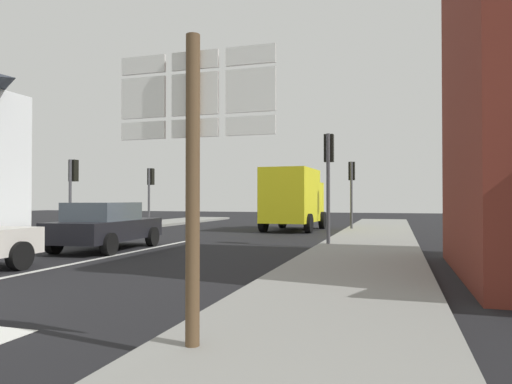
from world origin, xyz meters
The scene contains 10 objects.
ground_plane centered at (0.00, 10.00, 0.00)m, with size 80.00×80.00×0.00m, color black.
sidewalk_right centered at (6.64, 8.00, 0.07)m, with size 3.07×44.00×0.14m, color gray.
lane_centre_stripe centered at (0.00, 6.00, 0.01)m, with size 0.16×12.00×0.01m, color silver.
sedan_far centered at (-1.11, 7.96, 0.76)m, with size 2.18×4.31×1.47m.
delivery_truck centered at (2.57, 18.32, 1.65)m, with size 2.63×5.07×3.05m.
route_sign_post centered at (5.59, -0.27, 2.00)m, with size 1.66×0.14×3.20m.
traffic_light_near_right centered at (5.40, 10.67, 2.73)m, with size 0.30×0.49×3.69m.
traffic_light_near_left centered at (-5.40, 11.83, 2.38)m, with size 0.30×0.49×3.21m.
traffic_light_far_left centered at (-5.40, 18.21, 2.41)m, with size 0.30×0.49×3.25m.
traffic_light_far_right centered at (5.40, 18.74, 2.52)m, with size 0.30×0.49×3.40m.
Camera 1 is at (7.51, -4.48, 1.58)m, focal length 32.68 mm.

